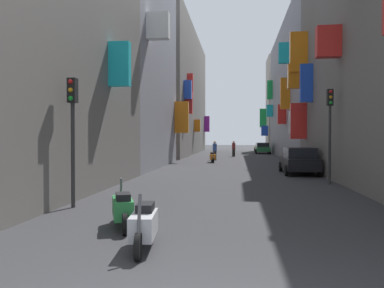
{
  "coord_description": "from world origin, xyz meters",
  "views": [
    {
      "loc": [
        0.37,
        -3.74,
        2.16
      ],
      "look_at": [
        -3.6,
        29.47,
        1.55
      ],
      "focal_mm": 35.53,
      "sensor_mm": 36.0,
      "label": 1
    }
  ],
  "objects": [
    {
      "name": "ground_plane",
      "position": [
        0.0,
        30.0,
        0.0
      ],
      "size": [
        140.0,
        140.0,
        0.0
      ],
      "primitive_type": "plane",
      "color": "#2D2D30"
    },
    {
      "name": "building_left_mid_a",
      "position": [
        -7.99,
        23.11,
        10.44
      ],
      "size": [
        7.33,
        12.44,
        20.88
      ],
      "color": "gray",
      "rests_on": "ground"
    },
    {
      "name": "building_left_mid_c",
      "position": [
        -7.99,
        45.78,
        7.9
      ],
      "size": [
        6.86,
        28.42,
        15.81
      ],
      "color": "slate",
      "rests_on": "ground"
    },
    {
      "name": "building_right_mid_a",
      "position": [
        7.96,
        22.48,
        7.86
      ],
      "size": [
        7.25,
        5.21,
        15.76
      ],
      "color": "slate",
      "rests_on": "ground"
    },
    {
      "name": "building_right_mid_b",
      "position": [
        7.99,
        37.89,
        7.02
      ],
      "size": [
        7.32,
        25.6,
        14.05
      ],
      "color": "gray",
      "rests_on": "ground"
    },
    {
      "name": "building_right_far",
      "position": [
        7.98,
        56.69,
        7.23
      ],
      "size": [
        7.03,
        6.63,
        14.49
      ],
      "color": "#B2A899",
      "rests_on": "ground"
    },
    {
      "name": "parked_car_green",
      "position": [
        3.66,
        46.86,
        0.75
      ],
      "size": [
        1.9,
        4.41,
        1.43
      ],
      "color": "#236638",
      "rests_on": "ground"
    },
    {
      "name": "parked_car_yellow",
      "position": [
        3.94,
        53.8,
        0.7
      ],
      "size": [
        2.0,
        4.24,
        1.3
      ],
      "color": "gold",
      "rests_on": "ground"
    },
    {
      "name": "parked_car_black",
      "position": [
        3.96,
        19.05,
        0.8
      ],
      "size": [
        1.97,
        4.36,
        1.55
      ],
      "color": "black",
      "rests_on": "ground"
    },
    {
      "name": "scooter_orange",
      "position": [
        -1.72,
        28.49,
        0.46
      ],
      "size": [
        0.6,
        1.92,
        1.13
      ],
      "color": "orange",
      "rests_on": "ground"
    },
    {
      "name": "scooter_green",
      "position": [
        -2.35,
        5.01,
        0.46
      ],
      "size": [
        0.84,
        1.89,
        1.13
      ],
      "color": "#287F3D",
      "rests_on": "ground"
    },
    {
      "name": "scooter_silver",
      "position": [
        -1.42,
        3.38,
        0.46
      ],
      "size": [
        0.55,
        1.87,
        1.13
      ],
      "color": "#ADADB2",
      "rests_on": "ground"
    },
    {
      "name": "pedestrian_crossing",
      "position": [
        -0.03,
        38.34,
        0.87
      ],
      "size": [
        0.5,
        0.5,
        1.74
      ],
      "color": "black",
      "rests_on": "ground"
    },
    {
      "name": "pedestrian_near_left",
      "position": [
        -1.72,
        31.51,
        0.9
      ],
      "size": [
        0.53,
        0.53,
        1.79
      ],
      "color": "#292929",
      "rests_on": "ground"
    },
    {
      "name": "traffic_light_near_corner",
      "position": [
        4.55,
        14.14,
        2.95
      ],
      "size": [
        0.26,
        0.34,
        4.34
      ],
      "color": "#2D2D2D",
      "rests_on": "ground"
    },
    {
      "name": "traffic_light_far_corner",
      "position": [
        -4.62,
        7.31,
        2.71
      ],
      "size": [
        0.26,
        0.34,
        3.95
      ],
      "color": "#2D2D2D",
      "rests_on": "ground"
    }
  ]
}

